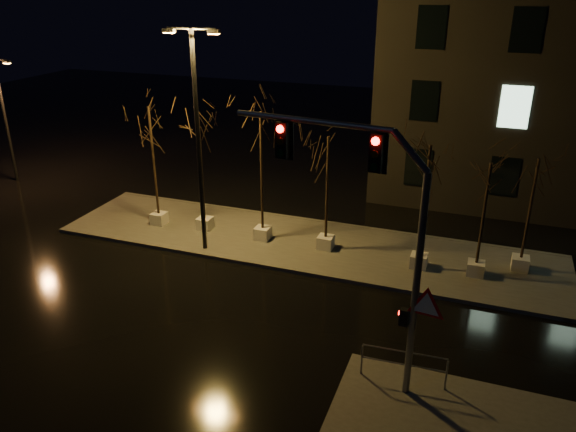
% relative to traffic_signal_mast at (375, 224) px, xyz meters
% --- Properties ---
extents(ground, '(90.00, 90.00, 0.00)m').
position_rel_traffic_signal_mast_xyz_m(ground, '(-4.62, 2.00, -5.04)').
color(ground, black).
rests_on(ground, ground).
extents(median, '(22.00, 5.00, 0.15)m').
position_rel_traffic_signal_mast_xyz_m(median, '(-4.62, 8.00, -4.96)').
color(median, '#42413B').
rests_on(median, ground).
extents(tree_0, '(1.80, 1.80, 5.71)m').
position_rel_traffic_signal_mast_xyz_m(tree_0, '(-11.61, 7.58, -0.55)').
color(tree_0, beige).
rests_on(tree_0, median).
extents(tree_1, '(1.80, 1.80, 5.46)m').
position_rel_traffic_signal_mast_xyz_m(tree_1, '(-9.31, 7.80, -0.75)').
color(tree_1, beige).
rests_on(tree_1, median).
extents(tree_2, '(1.80, 1.80, 5.86)m').
position_rel_traffic_signal_mast_xyz_m(tree_2, '(-6.39, 7.72, -0.44)').
color(tree_2, beige).
rests_on(tree_2, median).
extents(tree_3, '(1.80, 1.80, 5.05)m').
position_rel_traffic_signal_mast_xyz_m(tree_3, '(-3.51, 7.78, -1.06)').
color(tree_3, beige).
rests_on(tree_3, median).
extents(tree_4, '(1.80, 1.80, 5.20)m').
position_rel_traffic_signal_mast_xyz_m(tree_4, '(0.49, 7.42, -0.94)').
color(tree_4, beige).
rests_on(tree_4, median).
extents(tree_5, '(1.80, 1.80, 4.69)m').
position_rel_traffic_signal_mast_xyz_m(tree_5, '(2.66, 7.53, -1.33)').
color(tree_5, beige).
rests_on(tree_5, median).
extents(tree_6, '(1.80, 1.80, 4.72)m').
position_rel_traffic_signal_mast_xyz_m(tree_6, '(4.30, 8.59, -1.31)').
color(tree_6, beige).
rests_on(tree_6, median).
extents(traffic_signal_mast, '(6.05, 0.88, 7.44)m').
position_rel_traffic_signal_mast_xyz_m(traffic_signal_mast, '(0.00, 0.00, 0.00)').
color(traffic_signal_mast, slate).
rests_on(traffic_signal_mast, sidewalk_corner).
extents(streetlight_main, '(2.26, 0.44, 9.04)m').
position_rel_traffic_signal_mast_xyz_m(streetlight_main, '(-8.38, 6.03, 0.33)').
color(streetlight_main, black).
rests_on(streetlight_main, median).
extents(streetlight_far, '(1.36, 0.37, 6.90)m').
position_rel_traffic_signal_mast_xyz_m(streetlight_far, '(-22.91, 10.46, -1.24)').
color(streetlight_far, black).
rests_on(streetlight_far, ground).
extents(guard_rail_a, '(2.43, 0.19, 1.05)m').
position_rel_traffic_signal_mast_xyz_m(guard_rail_a, '(1.03, 0.23, -4.20)').
color(guard_rail_a, slate).
rests_on(guard_rail_a, sidewalk_corner).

